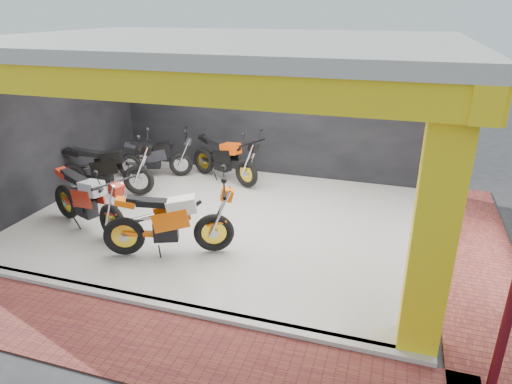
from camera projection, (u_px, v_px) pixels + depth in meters
ground at (184, 272)px, 7.78m from camera, size 80.00×80.00×0.00m
showroom_floor at (226, 221)px, 9.52m from camera, size 8.00×6.00×0.10m
showroom_ceiling at (221, 42)px, 8.19m from camera, size 8.40×6.40×0.20m
back_wall at (269, 110)px, 11.62m from camera, size 8.20×0.20×3.50m
left_wall at (51, 126)px, 10.04m from camera, size 0.20×6.20×3.50m
corner_column at (434, 229)px, 5.40m from camera, size 0.50×0.50×3.50m
header_beam_front at (133, 84)px, 5.65m from camera, size 8.40×0.30×0.40m
header_beam_right at (458, 68)px, 7.17m from camera, size 0.30×6.40×0.40m
floor_kerb at (154, 303)px, 6.86m from camera, size 8.00×0.20×0.10m
paver_front at (125, 338)px, 6.18m from camera, size 9.00×1.40×0.03m
paver_right at (476, 257)px, 8.18m from camera, size 1.40×7.00×0.03m
moto_hero at (213, 215)px, 7.93m from camera, size 2.56×1.74×1.47m
moto_row_a at (111, 205)px, 8.30m from camera, size 2.58×1.69×1.48m
moto_row_b at (137, 166)px, 10.37m from camera, size 2.57×1.44×1.48m
moto_row_c at (246, 160)px, 10.86m from camera, size 2.45×1.69×1.41m
moto_row_d at (180, 153)px, 11.66m from camera, size 2.15×1.44×1.23m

